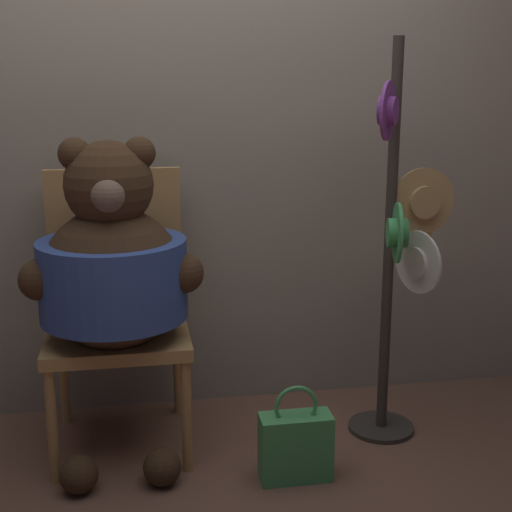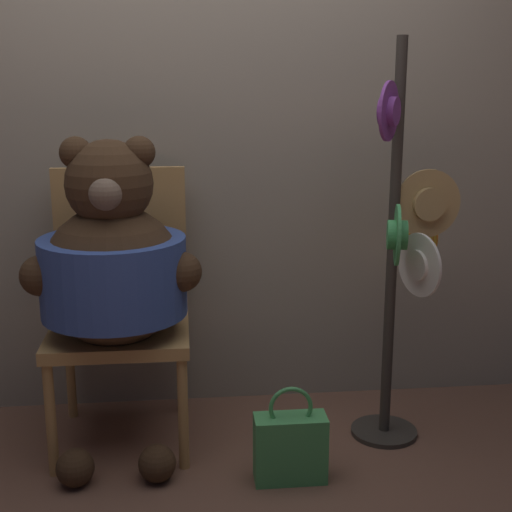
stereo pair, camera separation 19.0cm
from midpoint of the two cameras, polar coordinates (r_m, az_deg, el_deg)
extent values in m
plane|color=brown|center=(2.88, -6.34, -16.87)|extent=(14.00, 14.00, 0.00)
cube|color=gray|center=(3.18, -7.86, 11.56)|extent=(8.00, 0.10, 2.69)
cylinder|color=#B2844C|center=(2.83, -17.90, -12.90)|extent=(0.04, 0.04, 0.45)
cylinder|color=#B2844C|center=(2.80, -7.56, -12.61)|extent=(0.04, 0.04, 0.45)
cylinder|color=#B2844C|center=(3.27, -16.78, -9.06)|extent=(0.04, 0.04, 0.45)
cylinder|color=#B2844C|center=(3.24, -7.97, -8.77)|extent=(0.04, 0.04, 0.45)
cube|color=#B2844C|center=(2.93, -12.82, -6.23)|extent=(0.56, 0.55, 0.05)
cube|color=#B2844C|center=(3.08, -12.94, 1.19)|extent=(0.56, 0.04, 0.61)
sphere|color=#3D2819|center=(2.77, -13.28, -1.79)|extent=(0.55, 0.55, 0.55)
cylinder|color=#334C99|center=(2.77, -13.28, -1.79)|extent=(0.56, 0.56, 0.30)
sphere|color=#3D2819|center=(2.70, -13.70, 5.53)|extent=(0.33, 0.33, 0.33)
sphere|color=#3D2819|center=(2.69, -16.31, 7.83)|extent=(0.12, 0.12, 0.12)
sphere|color=#3D2819|center=(2.68, -11.36, 8.08)|extent=(0.12, 0.12, 0.12)
sphere|color=brown|center=(2.56, -13.86, 4.72)|extent=(0.12, 0.12, 0.12)
sphere|color=#3D2819|center=(2.73, -18.86, -1.83)|extent=(0.15, 0.15, 0.15)
sphere|color=#3D2819|center=(2.69, -7.84, -1.39)|extent=(0.15, 0.15, 0.15)
sphere|color=#3D2819|center=(2.81, -15.96, -16.49)|extent=(0.14, 0.14, 0.14)
sphere|color=#3D2819|center=(2.79, -9.54, -16.34)|extent=(0.14, 0.14, 0.14)
cylinder|color=#332D28|center=(3.20, 8.25, -13.41)|extent=(0.28, 0.28, 0.02)
cylinder|color=#332D28|center=(2.92, 8.79, 0.81)|extent=(0.04, 0.04, 1.63)
cylinder|color=#3D9351|center=(2.71, 9.28, 1.83)|extent=(0.06, 0.23, 0.23)
cylinder|color=#3D9351|center=(2.71, 9.28, 1.83)|extent=(0.10, 0.12, 0.11)
cylinder|color=orange|center=(3.06, 11.01, 1.36)|extent=(0.16, 0.10, 0.18)
cylinder|color=orange|center=(3.06, 11.01, 1.36)|extent=(0.10, 0.08, 0.09)
cylinder|color=tan|center=(2.94, 11.41, 4.28)|extent=(0.27, 0.03, 0.27)
cylinder|color=tan|center=(2.94, 11.41, 4.28)|extent=(0.14, 0.07, 0.13)
cylinder|color=#7A388E|center=(2.72, 8.51, 11.41)|extent=(0.13, 0.19, 0.22)
cylinder|color=#7A388E|center=(2.72, 8.51, 11.41)|extent=(0.11, 0.12, 0.11)
cylinder|color=silver|center=(2.80, 10.94, -0.50)|extent=(0.10, 0.24, 0.25)
cylinder|color=silver|center=(2.80, 10.94, -0.50)|extent=(0.08, 0.13, 0.12)
cylinder|color=yellow|center=(3.07, 10.99, 1.36)|extent=(0.17, 0.12, 0.20)
cylinder|color=yellow|center=(3.07, 10.99, 1.36)|extent=(0.12, 0.11, 0.10)
cube|color=#479E56|center=(2.77, 1.15, -15.07)|extent=(0.27, 0.12, 0.26)
torus|color=#479E56|center=(2.69, 1.17, -11.97)|extent=(0.16, 0.02, 0.16)
camera|label=1|loc=(0.09, -91.95, -0.48)|focal=50.00mm
camera|label=2|loc=(0.09, 88.05, 0.48)|focal=50.00mm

